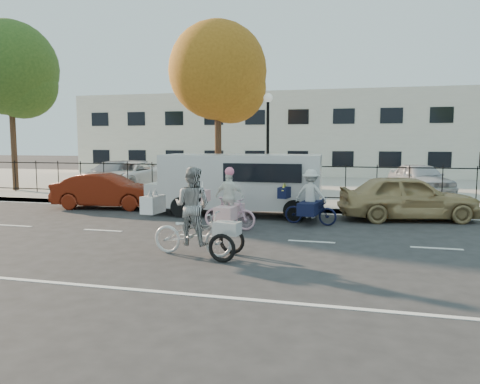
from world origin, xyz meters
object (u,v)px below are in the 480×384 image
(red_sedan, at_px, (107,191))
(lot_car_a, at_px, (113,174))
(zebra_trike, at_px, (193,221))
(gold_sedan, at_px, (408,197))
(lamppost, at_px, (268,128))
(lot_car_d, at_px, (420,179))
(lot_car_c, at_px, (288,178))
(white_van, at_px, (239,182))
(bull_bike, at_px, (310,202))
(pedestrian, at_px, (183,178))
(unicorn_bike, at_px, (229,206))
(lot_car_b, at_px, (129,175))

(red_sedan, xyz_separation_m, lot_car_a, (-3.14, 5.94, 0.17))
(zebra_trike, xyz_separation_m, gold_sedan, (5.15, 6.24, -0.03))
(lamppost, relative_size, lot_car_d, 1.03)
(zebra_trike, distance_m, lot_car_c, 12.39)
(lot_car_a, relative_size, lot_car_c, 1.18)
(white_van, relative_size, gold_sedan, 1.37)
(bull_bike, distance_m, pedestrian, 7.26)
(zebra_trike, bearing_deg, white_van, 9.78)
(unicorn_bike, xyz_separation_m, lot_car_c, (0.33, 9.20, 0.14))
(gold_sedan, relative_size, pedestrian, 2.54)
(unicorn_bike, bearing_deg, lot_car_b, 46.66)
(lot_car_c, relative_size, lot_car_d, 0.96)
(bull_bike, xyz_separation_m, lot_car_a, (-11.04, 7.49, 0.15))
(lot_car_d, bearing_deg, pedestrian, -177.26)
(lot_car_a, distance_m, lot_car_b, 0.85)
(lamppost, distance_m, white_van, 3.60)
(lot_car_b, xyz_separation_m, lot_car_c, (8.36, 0.01, -0.01))
(red_sedan, relative_size, lot_car_b, 0.84)
(zebra_trike, relative_size, lot_car_b, 0.49)
(bull_bike, height_order, red_sedan, bull_bike)
(gold_sedan, bearing_deg, lot_car_d, -22.73)
(unicorn_bike, relative_size, bull_bike, 0.97)
(zebra_trike, distance_m, lot_car_d, 14.30)
(lot_car_a, relative_size, lot_car_d, 1.12)
(bull_bike, bearing_deg, white_van, 73.41)
(zebra_trike, xyz_separation_m, unicorn_bike, (-0.07, 3.19, -0.10))
(bull_bike, relative_size, red_sedan, 0.47)
(unicorn_bike, height_order, lot_car_d, unicorn_bike)
(bull_bike, distance_m, white_van, 2.95)
(white_van, bearing_deg, lamppost, 78.85)
(unicorn_bike, xyz_separation_m, lot_car_a, (-8.83, 8.91, 0.16))
(gold_sedan, relative_size, lot_car_c, 1.09)
(bull_bike, height_order, lot_car_b, bull_bike)
(lamppost, height_order, lot_car_d, lamppost)
(lot_car_d, bearing_deg, white_van, -153.01)
(zebra_trike, distance_m, unicorn_bike, 3.19)
(lamppost, distance_m, lot_car_d, 7.79)
(white_van, xyz_separation_m, lot_car_b, (-7.62, 6.48, -0.35))
(white_van, relative_size, lot_car_b, 1.25)
(lot_car_a, distance_m, lot_car_c, 9.17)
(lamppost, relative_size, lot_car_a, 0.91)
(lot_car_b, xyz_separation_m, lot_car_d, (14.38, 0.48, 0.05))
(pedestrian, relative_size, lot_car_d, 0.41)
(zebra_trike, relative_size, unicorn_bike, 1.28)
(lamppost, distance_m, bull_bike, 5.38)
(bull_bike, xyz_separation_m, white_van, (-2.61, 1.28, 0.48))
(lot_car_c, xyz_separation_m, lot_car_d, (6.02, 0.46, 0.05))
(bull_bike, height_order, gold_sedan, bull_bike)
(white_van, bearing_deg, lot_car_a, 140.71)
(gold_sedan, xyz_separation_m, lot_car_a, (-14.05, 5.86, 0.09))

